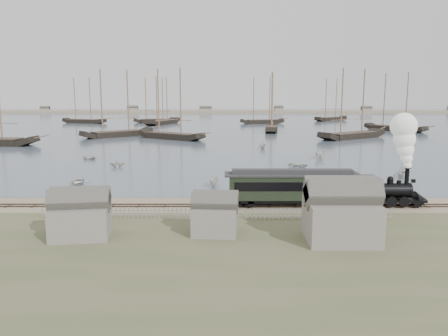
{
  "coord_description": "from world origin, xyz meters",
  "views": [
    {
      "loc": [
        2.85,
        -50.61,
        12.68
      ],
      "look_at": [
        2.8,
        3.52,
        3.5
      ],
      "focal_mm": 35.0,
      "sensor_mm": 36.0,
      "label": 1
    }
  ],
  "objects": [
    {
      "name": "schooner_4",
      "position": [
        39.79,
        75.12,
        10.06
      ],
      "size": [
        23.29,
        19.01,
        20.0
      ],
      "primitive_type": null,
      "rotation": [
        0.0,
        0.0,
        0.62
      ],
      "color": "black",
      "rests_on": "harbor_water"
    },
    {
      "name": "beached_dinghy",
      "position": [
        1.64,
        0.21,
        0.34
      ],
      "size": [
        3.14,
        3.82,
        0.69
      ],
      "primitive_type": "imported",
      "rotation": [
        0.0,
        0.0,
        1.31
      ],
      "color": "beige",
      "rests_on": "ground"
    },
    {
      "name": "schooner_3",
      "position": [
        18.95,
        98.14,
        10.06
      ],
      "size": [
        6.54,
        18.14,
        20.0
      ],
      "primitive_type": null,
      "rotation": [
        0.0,
        0.0,
        1.43
      ],
      "color": "black",
      "rests_on": "harbor_water"
    },
    {
      "name": "rowboat_5",
      "position": [
        21.78,
        34.97,
        0.84
      ],
      "size": [
        4.26,
        3.25,
        1.56
      ],
      "primitive_type": "imported",
      "rotation": [
        0.0,
        0.0,
        2.65
      ],
      "color": "beige",
      "rests_on": "harbor_water"
    },
    {
      "name": "schooner_1",
      "position": [
        -29.27,
        80.13,
        10.06
      ],
      "size": [
        20.16,
        18.66,
        20.0
      ],
      "primitive_type": null,
      "rotation": [
        0.0,
        0.0,
        0.72
      ],
      "color": "black",
      "rests_on": "harbor_water"
    },
    {
      "name": "rowboat_4",
      "position": [
        29.85,
        14.78,
        0.88
      ],
      "size": [
        3.99,
        3.8,
        1.63
      ],
      "primitive_type": "imported",
      "rotation": [
        0.0,
        0.0,
        5.81
      ],
      "color": "beige",
      "rests_on": "harbor_water"
    },
    {
      "name": "schooner_8",
      "position": [
        19.19,
        138.54,
        10.06
      ],
      "size": [
        19.53,
        8.86,
        20.0
      ],
      "primitive_type": null,
      "rotation": [
        0.0,
        0.0,
        0.24
      ],
      "color": "black",
      "rests_on": "harbor_water"
    },
    {
      "name": "rowboat_7",
      "position": [
        11.8,
        50.74,
        0.94
      ],
      "size": [
        3.69,
        3.29,
        1.76
      ],
      "primitive_type": "imported",
      "rotation": [
        0.0,
        0.0,
        6.15
      ],
      "color": "beige",
      "rests_on": "harbor_water"
    },
    {
      "name": "picket_fence_west",
      "position": [
        -6.5,
        -7.0,
        0.0
      ],
      "size": [
        19.0,
        0.1,
        1.2
      ],
      "primitive_type": null,
      "color": "gray",
      "rests_on": "ground"
    },
    {
      "name": "picket_fence_east",
      "position": [
        12.5,
        -7.5,
        0.0
      ],
      "size": [
        15.0,
        0.1,
        1.2
      ],
      "primitive_type": null,
      "color": "gray",
      "rests_on": "ground"
    },
    {
      "name": "schooner_6",
      "position": [
        -58.73,
        141.46,
        10.06
      ],
      "size": [
        20.83,
        10.76,
        20.0
      ],
      "primitive_type": null,
      "rotation": [
        0.0,
        0.0,
        -0.31
      ],
      "color": "black",
      "rests_on": "harbor_water"
    },
    {
      "name": "rowboat_3",
      "position": [
        15.84,
        25.06,
        0.42
      ],
      "size": [
        3.77,
        4.19,
        0.71
      ],
      "primitive_type": "imported",
      "rotation": [
        0.0,
        0.0,
        1.09
      ],
      "color": "beige",
      "rests_on": "harbor_water"
    },
    {
      "name": "rail_track",
      "position": [
        0.0,
        -2.0,
        0.04
      ],
      "size": [
        120.0,
        1.8,
        0.16
      ],
      "color": "#3B2A20",
      "rests_on": "ground"
    },
    {
      "name": "shed_right",
      "position": [
        13.0,
        -14.0,
        0.0
      ],
      "size": [
        6.0,
        5.0,
        5.1
      ],
      "primitive_type": null,
      "color": "gray",
      "rests_on": "ground"
    },
    {
      "name": "shed_left",
      "position": [
        -10.0,
        -13.0,
        0.0
      ],
      "size": [
        5.0,
        4.0,
        4.1
      ],
      "primitive_type": null,
      "color": "gray",
      "rests_on": "ground"
    },
    {
      "name": "schooner_2",
      "position": [
        -12.36,
        73.27,
        10.06
      ],
      "size": [
        20.72,
        16.68,
        20.0
      ],
      "primitive_type": null,
      "rotation": [
        0.0,
        0.0,
        -0.61
      ],
      "color": "black",
      "rests_on": "harbor_water"
    },
    {
      "name": "schooner_9",
      "position": [
        53.86,
        159.25,
        10.06
      ],
      "size": [
        18.31,
        15.21,
        20.0
      ],
      "primitive_type": null,
      "rotation": [
        0.0,
        0.0,
        0.64
      ],
      "color": "black",
      "rests_on": "harbor_water"
    },
    {
      "name": "rowboat_2",
      "position": [
        1.38,
        8.44,
        0.69
      ],
      "size": [
        3.26,
        1.27,
        1.25
      ],
      "primitive_type": "imported",
      "rotation": [
        0.0,
        0.0,
        3.16
      ],
      "color": "beige",
      "rests_on": "harbor_water"
    },
    {
      "name": "shed_mid",
      "position": [
        2.0,
        -12.0,
        0.0
      ],
      "size": [
        4.0,
        3.5,
        3.6
      ],
      "primitive_type": null,
      "color": "gray",
      "rests_on": "ground"
    },
    {
      "name": "ground",
      "position": [
        0.0,
        0.0,
        0.0
      ],
      "size": [
        600.0,
        600.0,
        0.0
      ],
      "primitive_type": "plane",
      "color": "tan",
      "rests_on": "ground"
    },
    {
      "name": "schooner_10",
      "position": [
        -27.85,
        144.25,
        10.06
      ],
      "size": [
        19.65,
        9.45,
        20.0
      ],
      "primitive_type": null,
      "rotation": [
        0.0,
        0.0,
        0.27
      ],
      "color": "black",
      "rests_on": "harbor_water"
    },
    {
      "name": "rowboat_6",
      "position": [
        -23.84,
        34.04,
        0.41
      ],
      "size": [
        4.0,
        4.17,
        0.7
      ],
      "primitive_type": "imported",
      "rotation": [
        0.0,
        0.0,
        4.05
      ],
      "color": "beige",
      "rests_on": "harbor_water"
    },
    {
      "name": "harbor_water",
      "position": [
        0.0,
        170.0,
        0.03
      ],
      "size": [
        600.0,
        336.0,
        0.06
      ],
      "primitive_type": "cube",
      "color": "#42505F",
      "rests_on": "ground"
    },
    {
      "name": "rowboat_0",
      "position": [
        -17.93,
        9.87,
        0.44
      ],
      "size": [
        3.95,
        3.06,
        0.75
      ],
      "primitive_type": "imported",
      "rotation": [
        0.0,
        0.0,
        0.13
      ],
      "color": "beige",
      "rests_on": "harbor_water"
    },
    {
      "name": "schooner_7",
      "position": [
        -23.29,
        135.06,
        10.06
      ],
      "size": [
        13.28,
        25.54,
        20.0
      ],
      "primitive_type": null,
      "rotation": [
        0.0,
        0.0,
        1.25
      ],
      "color": "black",
      "rests_on": "harbor_water"
    },
    {
      "name": "schooner_5",
      "position": [
        61.95,
        100.83,
        10.06
      ],
      "size": [
        17.21,
        21.15,
        20.0
      ],
      "primitive_type": null,
      "rotation": [
        0.0,
        0.0,
        -0.95
      ],
      "color": "black",
      "rests_on": "harbor_water"
    },
    {
      "name": "locomotive",
      "position": [
        22.76,
        -2.0,
        4.72
      ],
      "size": [
        8.23,
        3.07,
        10.26
      ],
      "color": "black",
      "rests_on": "ground"
    },
    {
      "name": "far_spit",
      "position": [
        0.0,
        250.0,
        0.0
      ],
      "size": [
        500.0,
        20.0,
        1.8
      ],
      "primitive_type": "cube",
      "color": "tan",
      "rests_on": "ground"
    },
    {
      "name": "rowboat_1",
      "position": [
        -15.98,
        24.76,
        0.76
      ],
      "size": [
        2.6,
        2.91,
        1.39
      ],
      "primitive_type": "imported",
      "rotation": [
        0.0,
        0.0,
        1.7
      ],
      "color": "beige",
      "rests_on": "harbor_water"
    },
    {
      "name": "passenger_coach",
      "position": [
        10.52,
        -2.0,
        2.33
      ],
      "size": [
        15.29,
        2.95,
        3.71
      ],
      "color": "black",
      "rests_on": "ground"
    }
  ]
}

